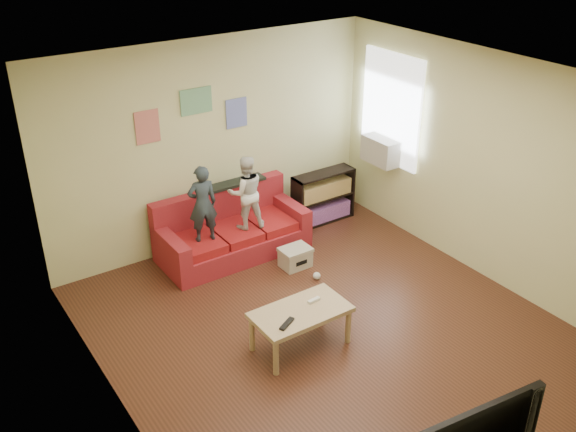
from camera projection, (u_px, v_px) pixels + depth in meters
room_shell at (334, 220)px, 6.28m from camera, size 4.52×5.02×2.72m
sofa at (231, 233)px, 8.27m from camera, size 1.90×0.87×0.83m
child_a at (203, 204)px, 7.65m from camera, size 0.39×0.30×0.97m
child_b at (246, 192)px, 7.95m from camera, size 0.54×0.47×0.96m
coffee_table at (301, 315)px, 6.50m from camera, size 0.99×0.55×0.45m
remote at (287, 324)px, 6.25m from camera, size 0.22×0.15×0.02m
game_controller at (314, 300)px, 6.60m from camera, size 0.15×0.05×0.03m
bookshelf at (323, 200)px, 9.02m from camera, size 0.93×0.28×0.74m
window at (391, 109)px, 8.46m from camera, size 0.04×1.08×1.48m
ac_unit at (381, 150)px, 8.66m from camera, size 0.28×0.55×0.35m
artwork_left at (147, 127)px, 7.50m from camera, size 0.30×0.01×0.40m
artwork_center at (196, 101)px, 7.73m from camera, size 0.42×0.01×0.32m
artwork_right at (236, 113)px, 8.12m from camera, size 0.30×0.01×0.38m
file_box at (295, 257)px, 8.01m from camera, size 0.38×0.29×0.26m
tissue at (317, 276)px, 7.78m from camera, size 0.10×0.10×0.09m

